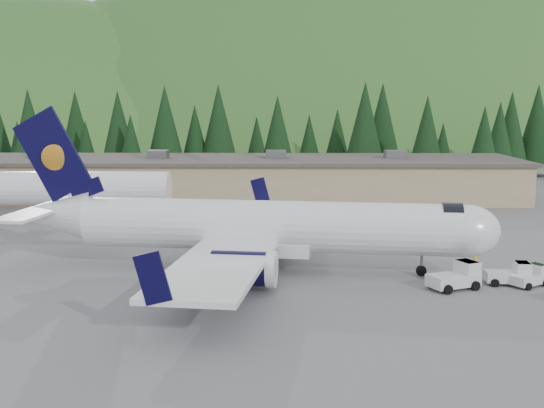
{
  "coord_description": "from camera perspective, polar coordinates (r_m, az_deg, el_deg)",
  "views": [
    {
      "loc": [
        0.89,
        -48.2,
        12.08
      ],
      "look_at": [
        0.0,
        6.0,
        4.0
      ],
      "focal_mm": 45.0,
      "sensor_mm": 36.0,
      "label": 1
    }
  ],
  "objects": [
    {
      "name": "baggage_tug_d",
      "position": [
        48.77,
        20.86,
        -5.68
      ],
      "size": [
        2.9,
        2.54,
        1.39
      ],
      "rotation": [
        0.0,
        0.0,
        0.57
      ],
      "color": "silver",
      "rests_on": "ground"
    },
    {
      "name": "ramp_worker",
      "position": [
        51.99,
        16.61,
        -4.4
      ],
      "size": [
        0.7,
        0.67,
        1.62
      ],
      "primitive_type": "imported",
      "rotation": [
        0.0,
        0.0,
        3.83
      ],
      "color": "#EDB016",
      "rests_on": "ground"
    },
    {
      "name": "second_airliner",
      "position": [
        75.31,
        -19.12,
        1.33
      ],
      "size": [
        27.5,
        11.0,
        10.05
      ],
      "color": "white",
      "rests_on": "ground"
    },
    {
      "name": "airliner",
      "position": [
        49.18,
        -1.32,
        -1.98
      ],
      "size": [
        35.69,
        33.58,
        11.84
      ],
      "rotation": [
        0.0,
        0.0,
        -0.13
      ],
      "color": "white",
      "rests_on": "ground"
    },
    {
      "name": "terminal_building",
      "position": [
        86.92,
        -2.96,
        2.22
      ],
      "size": [
        71.0,
        17.0,
        6.1
      ],
      "color": "tan",
      "rests_on": "ground"
    },
    {
      "name": "tree_line",
      "position": [
        109.69,
        -1.02,
        6.14
      ],
      "size": [
        112.14,
        18.15,
        14.12
      ],
      "color": "black",
      "rests_on": "ground"
    },
    {
      "name": "hills",
      "position": [
        277.62,
        12.03,
        -11.7
      ],
      "size": [
        614.0,
        330.0,
        300.0
      ],
      "color": "#1B4C17",
      "rests_on": "ground"
    },
    {
      "name": "ground",
      "position": [
        49.7,
        -0.11,
        -5.59
      ],
      "size": [
        600.0,
        600.0,
        0.0
      ],
      "primitive_type": "plane",
      "color": "#59595E"
    },
    {
      "name": "baggage_tug_a",
      "position": [
        46.47,
        15.23,
        -5.89
      ],
      "size": [
        3.7,
        3.02,
        1.77
      ],
      "rotation": [
        0.0,
        0.0,
        0.44
      ],
      "color": "silver",
      "rests_on": "ground"
    },
    {
      "name": "baggage_tug_b",
      "position": [
        48.59,
        19.41,
        -5.57
      ],
      "size": [
        2.97,
        1.92,
        1.54
      ],
      "rotation": [
        0.0,
        0.0,
        -0.07
      ],
      "color": "silver",
      "rests_on": "ground"
    }
  ]
}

